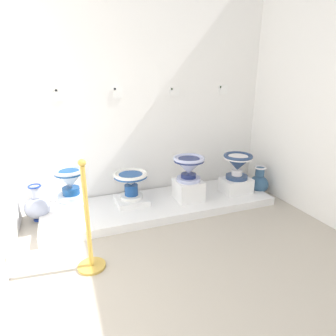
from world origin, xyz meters
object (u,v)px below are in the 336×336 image
at_px(antique_toilet_broad_patterned, 70,181).
at_px(info_placard_third, 174,92).
at_px(plinth_block_leftmost, 188,190).
at_px(info_placard_fourth, 223,90).
at_px(stanchion_post_near_left, 89,237).
at_px(plinth_block_pale_glazed, 236,185).
at_px(plinth_block_broad_patterned, 73,208).
at_px(decorative_vase_spare, 259,183).
at_px(antique_toilet_leftmost, 189,166).
at_px(info_placard_second, 118,92).
at_px(antique_toilet_pale_glazed, 238,163).
at_px(decorative_vase_corner, 37,206).
at_px(plinth_block_tall_cobalt, 132,200).
at_px(antique_toilet_tall_cobalt, 131,180).
at_px(info_placard_first, 59,94).

relative_size(antique_toilet_broad_patterned, info_placard_third, 2.73).
relative_size(antique_toilet_broad_patterned, plinth_block_leftmost, 1.05).
bearing_deg(info_placard_fourth, stanchion_post_near_left, -146.65).
bearing_deg(plinth_block_pale_glazed, info_placard_third, 142.88).
bearing_deg(plinth_block_broad_patterned, stanchion_post_near_left, -84.19).
xyz_separation_m(info_placard_fourth, stanchion_post_near_left, (-2.08, -1.37, -1.13)).
bearing_deg(stanchion_post_near_left, decorative_vase_spare, 19.01).
bearing_deg(antique_toilet_leftmost, info_placard_second, 145.05).
height_order(plinth_block_pale_glazed, antique_toilet_pale_glazed, antique_toilet_pale_glazed).
bearing_deg(info_placard_fourth, decorative_vase_corner, -174.75).
xyz_separation_m(plinth_block_broad_patterned, antique_toilet_leftmost, (1.42, -0.03, 0.35)).
bearing_deg(info_placard_second, info_placard_third, -0.00).
bearing_deg(info_placard_third, antique_toilet_broad_patterned, -161.31).
relative_size(plinth_block_tall_cobalt, antique_toilet_tall_cobalt, 0.92).
distance_m(info_placard_second, decorative_vase_corner, 1.67).
relative_size(plinth_block_broad_patterned, antique_toilet_tall_cobalt, 0.90).
bearing_deg(decorative_vase_spare, info_placard_first, 168.09).
bearing_deg(stanchion_post_near_left, plinth_block_broad_patterned, 95.81).
bearing_deg(info_placard_third, decorative_vase_spare, -26.14).
height_order(plinth_block_broad_patterned, plinth_block_tall_cobalt, plinth_block_broad_patterned).
xyz_separation_m(antique_toilet_leftmost, info_placard_second, (-0.74, 0.52, 0.88)).
relative_size(antique_toilet_leftmost, antique_toilet_pale_glazed, 1.04).
xyz_separation_m(info_placard_third, decorative_vase_corner, (-1.82, -0.23, -1.25)).
distance_m(plinth_block_tall_cobalt, antique_toilet_leftmost, 0.84).
distance_m(antique_toilet_tall_cobalt, decorative_vase_corner, 1.13).
height_order(info_placard_second, decorative_vase_corner, info_placard_second).
height_order(antique_toilet_broad_patterned, antique_toilet_tall_cobalt, antique_toilet_broad_patterned).
bearing_deg(antique_toilet_pale_glazed, plinth_block_broad_patterned, 178.74).
relative_size(plinth_block_pale_glazed, stanchion_post_near_left, 0.38).
height_order(antique_toilet_broad_patterned, antique_toilet_leftmost, antique_toilet_leftmost).
bearing_deg(plinth_block_pale_glazed, plinth_block_leftmost, 178.96).
relative_size(info_placard_first, decorative_vase_corner, 0.34).
relative_size(info_placard_fourth, stanchion_post_near_left, 0.14).
relative_size(info_placard_first, info_placard_second, 1.11).
bearing_deg(plinth_block_broad_patterned, plinth_block_pale_glazed, -1.26).
distance_m(plinth_block_broad_patterned, antique_toilet_broad_patterned, 0.32).
bearing_deg(decorative_vase_spare, plinth_block_broad_patterned, 178.95).
distance_m(antique_toilet_broad_patterned, antique_toilet_pale_glazed, 2.14).
height_order(antique_toilet_pale_glazed, info_placard_third, info_placard_third).
distance_m(antique_toilet_leftmost, antique_toilet_pale_glazed, 0.71).
distance_m(plinth_block_tall_cobalt, decorative_vase_spare, 1.81).
relative_size(antique_toilet_tall_cobalt, info_placard_first, 2.80).
bearing_deg(info_placard_second, antique_toilet_leftmost, -34.95).
height_order(antique_toilet_broad_patterned, decorative_vase_corner, antique_toilet_broad_patterned).
distance_m(plinth_block_leftmost, decorative_vase_spare, 1.09).
bearing_deg(decorative_vase_corner, plinth_block_leftmost, -8.93).
relative_size(antique_toilet_tall_cobalt, antique_toilet_pale_glazed, 1.11).
bearing_deg(decorative_vase_spare, info_placard_third, 153.86).
xyz_separation_m(antique_toilet_tall_cobalt, info_placard_first, (-0.71, 0.37, 1.03)).
bearing_deg(antique_toilet_leftmost, stanchion_post_near_left, -147.55).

